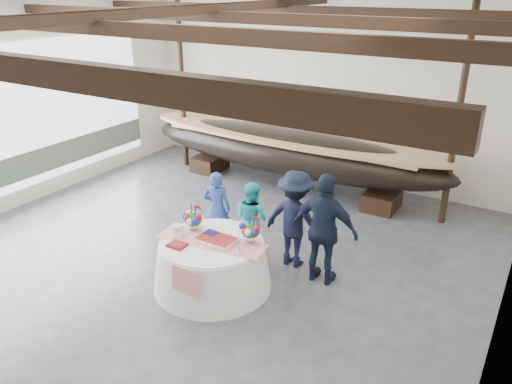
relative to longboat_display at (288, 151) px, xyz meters
The scene contains 13 objects.
floor 4.87m from the longboat_display, 86.88° to the right, with size 10.00×12.00×0.01m, color #3D3D42.
wall_back 1.80m from the longboat_display, 78.17° to the left, with size 10.00×0.02×4.50m, color silver.
wall_right 7.21m from the longboat_display, 42.16° to the right, with size 0.02×12.00×4.50m, color silver.
ceiling 5.94m from the longboat_display, 86.88° to the right, with size 10.00×12.00×0.01m, color white.
pavilion_structure 4.99m from the longboat_display, 86.24° to the right, with size 9.80×11.76×4.50m.
open_bay 6.07m from the longboat_display, 141.26° to the right, with size 0.03×7.00×3.20m.
longboat_display is the anchor object (origin of this frame).
banquet_table 4.69m from the longboat_display, 77.61° to the right, with size 2.00×2.00×0.85m.
tabletop_items 4.49m from the longboat_display, 77.63° to the right, with size 1.90×1.00×0.40m.
guest_woman_blue 3.28m from the longboat_display, 86.70° to the right, with size 0.55×0.36×1.50m, color navy.
guest_woman_teal 3.38m from the longboat_display, 73.48° to the right, with size 0.70×0.54×1.43m, color #23B3B5.
guest_man_left 3.66m from the longboat_display, 60.05° to the right, with size 1.16×0.67×1.80m, color black.
guest_man_right 4.26m from the longboat_display, 53.81° to the right, with size 1.15×0.48×1.97m, color black.
Camera 1 is at (5.14, -5.55, 4.79)m, focal length 35.00 mm.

